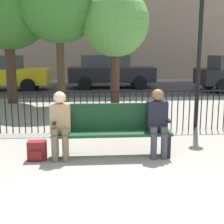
# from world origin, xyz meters

# --- Properties ---
(ground_plane) EXTENTS (80.00, 80.00, 0.00)m
(ground_plane) POSITION_xyz_m (0.00, 0.00, 0.00)
(ground_plane) COLOR gray
(park_bench) EXTENTS (2.08, 0.45, 0.92)m
(park_bench) POSITION_xyz_m (0.00, 2.10, 0.50)
(park_bench) COLOR #14381E
(park_bench) RESTS_ON ground
(seated_person_0) EXTENTS (0.34, 0.39, 1.17)m
(seated_person_0) POSITION_xyz_m (-0.89, 1.97, 0.66)
(seated_person_0) COLOR brown
(seated_person_0) RESTS_ON ground
(seated_person_1) EXTENTS (0.34, 0.39, 1.20)m
(seated_person_1) POSITION_xyz_m (0.79, 1.97, 0.67)
(seated_person_1) COLOR #3D3D42
(seated_person_1) RESTS_ON ground
(backpack) EXTENTS (0.31, 0.23, 0.33)m
(backpack) POSITION_xyz_m (-1.29, 1.92, 0.16)
(backpack) COLOR maroon
(backpack) RESTS_ON ground
(fence_railing) EXTENTS (9.01, 0.03, 0.95)m
(fence_railing) POSITION_xyz_m (-0.02, 3.72, 0.56)
(fence_railing) COLOR black
(fence_railing) RESTS_ON ground
(tree_1) EXTENTS (3.10, 3.10, 4.95)m
(tree_1) POSITION_xyz_m (-3.11, 7.97, 3.38)
(tree_1) COLOR #422D1E
(tree_1) RESTS_ON ground
(tree_2) EXTENTS (2.18, 2.18, 3.81)m
(tree_2) POSITION_xyz_m (0.48, 7.05, 2.69)
(tree_2) COLOR #422D1E
(tree_2) RESTS_ON ground
(tree_3) EXTENTS (2.59, 2.59, 4.64)m
(tree_3) POSITION_xyz_m (-1.31, 7.26, 3.33)
(tree_3) COLOR #4C3823
(tree_3) RESTS_ON ground
(lamp_post) EXTENTS (0.28, 0.28, 3.76)m
(lamp_post) POSITION_xyz_m (2.21, 4.01, 2.47)
(lamp_post) COLOR black
(lamp_post) RESTS_ON ground
(street_surface) EXTENTS (24.00, 6.00, 0.01)m
(street_surface) POSITION_xyz_m (0.00, 12.00, 0.00)
(street_surface) COLOR #3D3D3F
(street_surface) RESTS_ON ground
(parked_car_1) EXTENTS (4.20, 1.94, 1.62)m
(parked_car_1) POSITION_xyz_m (-4.43, 11.36, 0.84)
(parked_car_1) COLOR yellow
(parked_car_1) RESTS_ON ground
(parked_car_2) EXTENTS (4.20, 1.94, 1.62)m
(parked_car_2) POSITION_xyz_m (0.65, 12.24, 0.84)
(parked_car_2) COLOR black
(parked_car_2) RESTS_ON ground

